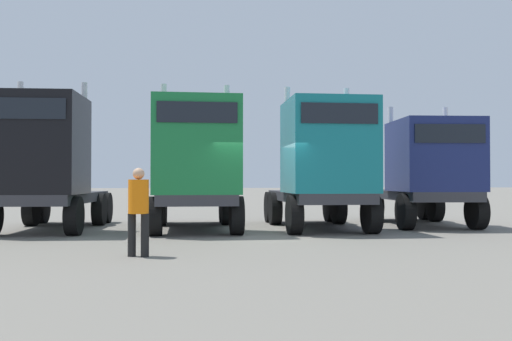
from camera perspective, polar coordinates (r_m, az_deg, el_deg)
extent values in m
plane|color=slate|center=(15.80, 0.12, -6.44)|extent=(200.00, 200.00, 0.00)
cube|color=#333338|center=(18.66, -19.49, -2.57)|extent=(2.50, 5.94, 0.30)
cube|color=black|center=(17.04, -20.94, 2.44)|extent=(2.52, 2.55, 2.77)
cube|color=black|center=(15.94, -22.18, 5.79)|extent=(2.10, 0.15, 0.55)
cylinder|color=silver|center=(18.15, -16.83, 3.16)|extent=(0.19, 0.19, 3.37)
cylinder|color=silver|center=(18.64, -22.56, 3.09)|extent=(0.19, 0.19, 3.37)
cylinder|color=#333338|center=(19.90, -18.54, -1.87)|extent=(1.16, 1.16, 0.12)
cylinder|color=black|center=(16.26, -17.77, -4.35)|extent=(0.40, 1.08, 1.07)
cylinder|color=black|center=(19.72, -15.41, -3.77)|extent=(0.40, 1.08, 1.07)
cylinder|color=black|center=(20.24, -21.55, -3.66)|extent=(0.40, 1.08, 1.07)
cylinder|color=black|center=(20.80, -14.84, -3.63)|extent=(0.40, 1.08, 1.07)
cylinder|color=black|center=(21.30, -20.69, -3.53)|extent=(0.40, 1.08, 1.07)
cube|color=#333338|center=(17.81, -6.14, -2.71)|extent=(2.22, 5.85, 0.30)
cube|color=#197238|center=(16.04, -6.00, 2.44)|extent=(2.41, 2.27, 2.69)
cube|color=black|center=(14.97, -5.89, 5.83)|extent=(2.10, 0.05, 0.55)
cylinder|color=silver|center=(17.38, -2.96, 3.16)|extent=(0.18, 0.18, 3.29)
cylinder|color=silver|center=(17.34, -9.24, 3.18)|extent=(0.18, 0.18, 3.29)
cylinder|color=#333338|center=(19.09, -6.22, -1.96)|extent=(1.10, 1.10, 0.12)
cylinder|color=black|center=(15.68, -1.94, -4.53)|extent=(0.35, 1.07, 1.07)
cylinder|color=black|center=(15.63, -10.03, -4.52)|extent=(0.35, 1.07, 1.07)
cylinder|color=black|center=(19.20, -2.94, -3.88)|extent=(0.35, 1.07, 1.07)
cylinder|color=black|center=(19.16, -9.53, -3.87)|extent=(0.35, 1.07, 1.07)
cylinder|color=black|center=(20.30, -3.18, -3.73)|extent=(0.35, 1.07, 1.07)
cylinder|color=black|center=(20.26, -9.41, -3.72)|extent=(0.35, 1.07, 1.07)
cube|color=#333338|center=(18.19, 5.99, -2.59)|extent=(2.29, 5.91, 0.30)
cube|color=#14727A|center=(16.59, 7.23, 2.40)|extent=(2.44, 2.60, 2.67)
cube|color=black|center=(15.41, 8.39, 5.69)|extent=(2.10, 0.07, 0.55)
cylinder|color=silver|center=(18.24, 9.05, 3.04)|extent=(0.18, 0.18, 3.27)
cylinder|color=silver|center=(17.82, 3.15, 3.12)|extent=(0.18, 0.18, 3.27)
cylinder|color=#333338|center=(19.45, 5.15, -1.87)|extent=(1.12, 1.12, 0.12)
cylinder|color=black|center=(16.34, 11.49, -4.32)|extent=(0.37, 1.10, 1.09)
cylinder|color=black|center=(15.79, 3.86, -4.45)|extent=(0.37, 1.10, 1.09)
cylinder|color=black|center=(19.77, 8.26, -3.75)|extent=(0.37, 1.10, 1.09)
cylinder|color=black|center=(19.32, 1.93, -3.83)|extent=(0.37, 1.10, 1.09)
cylinder|color=black|center=(20.83, 7.48, -3.61)|extent=(0.37, 1.10, 1.09)
cylinder|color=black|center=(20.41, 1.47, -3.68)|extent=(0.37, 1.10, 1.09)
cube|color=#333338|center=(20.21, 15.83, -2.36)|extent=(2.64, 5.91, 0.30)
cube|color=navy|center=(18.74, 17.37, 1.42)|extent=(2.60, 2.78, 2.24)
cube|color=black|center=(17.54, 18.86, 3.53)|extent=(2.10, 0.20, 0.55)
cylinder|color=silver|center=(20.44, 18.45, 2.07)|extent=(0.19, 0.19, 2.84)
cylinder|color=silver|center=(19.82, 13.33, 2.14)|extent=(0.19, 0.19, 2.84)
cylinder|color=#333338|center=(21.41, 14.73, -1.72)|extent=(1.18, 1.18, 0.12)
cylinder|color=black|center=(18.61, 21.23, -3.84)|extent=(0.44, 1.13, 1.11)
cylinder|color=black|center=(17.82, 14.75, -4.01)|extent=(0.44, 1.13, 1.11)
cylinder|color=black|center=(21.80, 17.49, -3.44)|extent=(0.44, 1.13, 1.11)
cylinder|color=black|center=(21.13, 11.88, -3.54)|extent=(0.44, 1.13, 1.11)
cylinder|color=black|center=(22.83, 16.52, -3.33)|extent=(0.44, 1.13, 1.11)
cylinder|color=black|center=(22.19, 11.15, -3.42)|extent=(0.44, 1.13, 1.11)
cylinder|color=black|center=(11.52, -12.33, -6.32)|extent=(0.21, 0.21, 0.85)
cylinder|color=black|center=(11.40, -11.06, -6.38)|extent=(0.21, 0.21, 0.85)
cylinder|color=orange|center=(11.42, -11.68, -2.57)|extent=(0.52, 0.52, 0.67)
sphere|color=tan|center=(11.41, -11.67, -0.31)|extent=(0.23, 0.23, 0.23)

